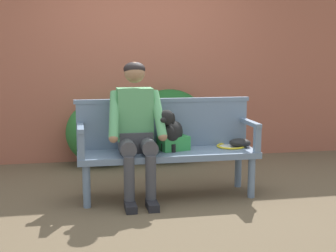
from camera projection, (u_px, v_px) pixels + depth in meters
The scene contains 13 objects.
ground_plane at pixel (168, 196), 4.64m from camera, with size 40.00×40.00×0.00m, color brown.
brick_garden_fence at pixel (142, 67), 6.26m from camera, with size 8.00×0.30×2.46m, color #9E5642.
hedge_bush_far_left at pixel (169, 126), 6.05m from camera, with size 1.04×0.63×0.95m, color #194C1E.
hedge_bush_mid_right at pixel (102, 132), 5.92m from camera, with size 0.90×0.82×0.83m, color #286B2D.
garden_bench at pixel (168, 157), 4.58m from camera, with size 1.76×0.51×0.46m.
bench_backrest at pixel (164, 122), 4.75m from camera, with size 1.80×0.06×0.50m.
bench_armrest_left_end at pixel (81, 135), 4.29m from camera, with size 0.06×0.51×0.28m.
bench_armrest_right_end at pixel (253, 130), 4.61m from camera, with size 0.06×0.51×0.28m.
person_seated at pixel (136, 125), 4.45m from camera, with size 0.56×0.65×1.33m.
dog_on_bench at pixel (171, 130), 4.56m from camera, with size 0.33×0.40×0.42m.
tennis_racket at pixel (229, 146), 4.79m from camera, with size 0.38×0.58×0.03m.
baseball_glove at pixel (240, 143), 4.76m from camera, with size 0.22×0.17×0.09m, color black.
sports_bag at pixel (173, 143), 4.62m from camera, with size 0.28×0.20×0.14m, color #2D8E42.
Camera 1 is at (-0.86, -4.39, 1.40)m, focal length 49.79 mm.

